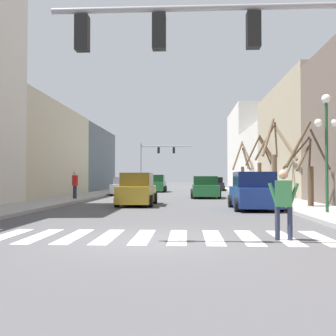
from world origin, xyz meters
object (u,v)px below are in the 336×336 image
object	(u,v)px
car_parked_left_near	(156,184)
car_driving_toward_lane	(205,188)
street_tree_right_near	(261,166)
traffic_signal_far	(156,156)
car_parked_right_near	(254,192)
street_lamp_right_corner	(326,129)
car_parked_right_far	(125,187)
pedestrian_on_right_sidewalk	(75,182)
car_parked_left_far	(137,190)
street_tree_right_far	(307,169)
street_tree_left_far	(274,160)
pedestrian_waiting_at_curb	(283,198)
traffic_signal_near	(243,54)
car_parked_right_mid	(215,184)
street_tree_left_near	(243,167)

from	to	relation	value
car_parked_left_near	car_driving_toward_lane	xyz separation A→B (m)	(4.69, -11.82, -0.08)
car_driving_toward_lane	street_tree_right_near	world-z (taller)	street_tree_right_near
traffic_signal_far	car_parked_right_near	xyz separation A→B (m)	(7.55, -34.65, -3.71)
street_lamp_right_corner	car_parked_right_far	xyz separation A→B (m)	(-11.07, 18.51, -2.73)
car_parked_right_near	pedestrian_on_right_sidewalk	size ratio (longest dim) A/B	2.35
car_driving_toward_lane	car_parked_left_near	bearing A→B (deg)	21.66
car_parked_left_far	street_tree_right_near	xyz separation A→B (m)	(9.11, 12.55, 1.67)
car_parked_right_far	street_tree_right_far	bearing A→B (deg)	-142.74
traffic_signal_far	car_parked_right_near	size ratio (longest dim) A/B	1.66
street_lamp_right_corner	street_tree_left_far	bearing A→B (deg)	88.36
pedestrian_on_right_sidewalk	street_tree_right_near	world-z (taller)	street_tree_right_near
pedestrian_waiting_at_curb	pedestrian_on_right_sidewalk	size ratio (longest dim) A/B	0.95
traffic_signal_near	traffic_signal_far	size ratio (longest dim) A/B	1.06
traffic_signal_far	car_parked_right_near	distance (m)	35.66
car_driving_toward_lane	car_parked_right_far	bearing A→B (deg)	56.86
traffic_signal_near	car_parked_right_mid	xyz separation A→B (m)	(1.97, 37.63, -3.69)
car_driving_toward_lane	street_tree_left_near	distance (m)	14.85
street_lamp_right_corner	street_tree_right_far	distance (m)	3.87
traffic_signal_near	pedestrian_on_right_sidewalk	world-z (taller)	traffic_signal_near
car_driving_toward_lane	street_tree_right_near	xyz separation A→B (m)	(5.02, 4.15, 1.73)
street_lamp_right_corner	traffic_signal_near	bearing A→B (deg)	-122.17
traffic_signal_near	street_tree_right_far	bearing A→B (deg)	66.15
pedestrian_waiting_at_curb	car_parked_right_mid	bearing A→B (deg)	99.67
car_parked_left_near	street_tree_left_far	distance (m)	17.73
street_tree_left_near	car_driving_toward_lane	bearing A→B (deg)	-109.28
traffic_signal_near	pedestrian_waiting_at_curb	xyz separation A→B (m)	(1.04, 0.56, -3.41)
car_driving_toward_lane	pedestrian_waiting_at_curb	bearing A→B (deg)	-177.10
street_tree_left_far	car_parked_left_far	bearing A→B (deg)	-148.92
car_driving_toward_lane	car_parked_right_near	bearing A→B (deg)	-170.36
pedestrian_on_right_sidewalk	street_tree_left_far	xyz separation A→B (m)	(13.22, 1.39, 1.50)
pedestrian_waiting_at_curb	street_tree_left_far	bearing A→B (deg)	89.45
car_parked_right_far	car_parked_left_near	bearing A→B (deg)	-16.36
street_tree_right_far	street_tree_right_near	distance (m)	14.66
traffic_signal_near	street_lamp_right_corner	xyz separation A→B (m)	(4.24, 6.74, -0.96)
car_parked_left_near	street_lamp_right_corner	bearing A→B (deg)	19.03
street_tree_left_far	street_tree_right_near	size ratio (longest dim) A/B	1.07
traffic_signal_near	car_parked_left_near	world-z (taller)	traffic_signal_near
street_tree_right_far	car_parked_right_far	bearing A→B (deg)	127.26
car_parked_left_near	street_tree_right_near	size ratio (longest dim) A/B	0.93
street_lamp_right_corner	car_parked_left_near	world-z (taller)	street_lamp_right_corner
car_parked_right_near	car_parked_right_far	bearing A→B (deg)	29.47
traffic_signal_far	car_parked_left_near	size ratio (longest dim) A/B	1.50
car_parked_right_far	street_tree_left_near	world-z (taller)	street_tree_left_near
car_parked_left_far	car_parked_right_near	world-z (taller)	car_parked_right_near
street_lamp_right_corner	pedestrian_waiting_at_curb	bearing A→B (deg)	-117.35
traffic_signal_far	street_tree_right_far	bearing A→B (deg)	-73.36
traffic_signal_near	car_parked_left_near	size ratio (longest dim) A/B	1.59
street_lamp_right_corner	pedestrian_on_right_sidewalk	size ratio (longest dim) A/B	2.60
car_parked_right_far	car_driving_toward_lane	bearing A→B (deg)	-123.14
car_parked_right_far	street_tree_left_far	world-z (taller)	street_tree_left_far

